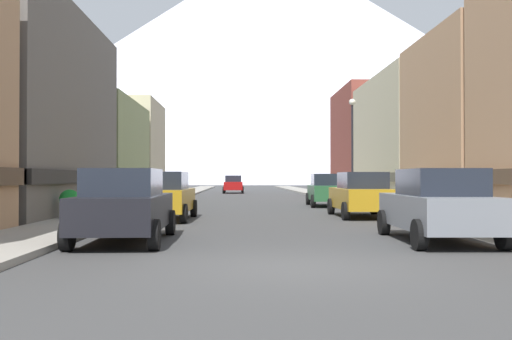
% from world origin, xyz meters
% --- Properties ---
extents(ground_plane, '(400.00, 400.00, 0.00)m').
position_xyz_m(ground_plane, '(0.00, 0.00, 0.00)').
color(ground_plane, '#3B3B3B').
extents(sidewalk_left, '(2.50, 100.00, 0.15)m').
position_xyz_m(sidewalk_left, '(-6.25, 35.00, 0.07)').
color(sidewalk_left, gray).
rests_on(sidewalk_left, ground).
extents(sidewalk_right, '(2.50, 100.00, 0.15)m').
position_xyz_m(sidewalk_right, '(6.25, 35.00, 0.07)').
color(sidewalk_right, gray).
rests_on(sidewalk_right, ground).
extents(storefront_left_2, '(8.76, 10.46, 6.36)m').
position_xyz_m(storefront_left_2, '(-11.73, 25.52, 3.06)').
color(storefront_left_2, '#8C9966').
rests_on(storefront_left_2, ground).
extents(storefront_left_3, '(8.51, 8.24, 7.63)m').
position_xyz_m(storefront_left_3, '(-11.61, 35.35, 3.68)').
color(storefront_left_3, beige).
rests_on(storefront_left_3, ground).
extents(storefront_right_1, '(7.96, 8.16, 8.14)m').
position_xyz_m(storefront_right_1, '(11.33, 15.50, 3.92)').
color(storefront_right_1, tan).
rests_on(storefront_right_1, ground).
extents(storefront_right_2, '(8.06, 11.97, 8.00)m').
position_xyz_m(storefront_right_2, '(11.38, 25.73, 3.85)').
color(storefront_right_2, beige).
rests_on(storefront_right_2, ground).
extents(storefront_right_3, '(8.59, 9.82, 9.05)m').
position_xyz_m(storefront_right_3, '(11.64, 37.20, 4.37)').
color(storefront_right_3, brown).
rests_on(storefront_right_3, ground).
extents(car_left_0, '(2.13, 4.43, 1.78)m').
position_xyz_m(car_left_0, '(-3.80, 3.84, 0.90)').
color(car_left_0, black).
rests_on(car_left_0, ground).
extents(car_left_1, '(2.15, 4.44, 1.78)m').
position_xyz_m(car_left_1, '(-3.80, 10.95, 0.90)').
color(car_left_1, '#B28419').
rests_on(car_left_1, ground).
extents(car_right_0, '(2.17, 4.45, 1.78)m').
position_xyz_m(car_right_0, '(3.80, 3.69, 0.90)').
color(car_right_0, slate).
rests_on(car_right_0, ground).
extents(car_right_1, '(2.07, 4.40, 1.78)m').
position_xyz_m(car_right_1, '(3.80, 12.20, 0.90)').
color(car_right_1, '#B28419').
rests_on(car_right_1, ground).
extents(car_right_2, '(2.22, 4.47, 1.78)m').
position_xyz_m(car_right_2, '(3.80, 20.71, 0.90)').
color(car_right_2, '#265933').
rests_on(car_right_2, ground).
extents(car_driving_0, '(2.06, 4.40, 1.78)m').
position_xyz_m(car_driving_0, '(-1.60, 46.55, 0.90)').
color(car_driving_0, '#9E1111').
rests_on(car_driving_0, ground).
extents(trash_bin_right, '(0.59, 0.59, 0.98)m').
position_xyz_m(trash_bin_right, '(6.35, 8.90, 0.64)').
color(trash_bin_right, '#4C5156').
rests_on(trash_bin_right, sidewalk_right).
extents(potted_plant_0, '(0.59, 0.59, 0.86)m').
position_xyz_m(potted_plant_0, '(7.00, 18.29, 0.63)').
color(potted_plant_0, gray).
rests_on(potted_plant_0, sidewalk_right).
extents(potted_plant_1, '(0.72, 0.72, 1.00)m').
position_xyz_m(potted_plant_1, '(-7.00, 10.09, 0.70)').
color(potted_plant_1, brown).
rests_on(potted_plant_1, sidewalk_left).
extents(pedestrian_0, '(0.36, 0.36, 1.59)m').
position_xyz_m(pedestrian_0, '(6.25, 24.28, 0.88)').
color(pedestrian_0, navy).
rests_on(pedestrian_0, sidewalk_right).
extents(streetlamp_right, '(0.36, 0.36, 5.86)m').
position_xyz_m(streetlamp_right, '(5.35, 21.47, 3.99)').
color(streetlamp_right, black).
rests_on(streetlamp_right, sidewalk_right).
extents(mountain_backdrop, '(310.36, 310.36, 115.27)m').
position_xyz_m(mountain_backdrop, '(16.19, 260.00, 57.64)').
color(mountain_backdrop, silver).
rests_on(mountain_backdrop, ground).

